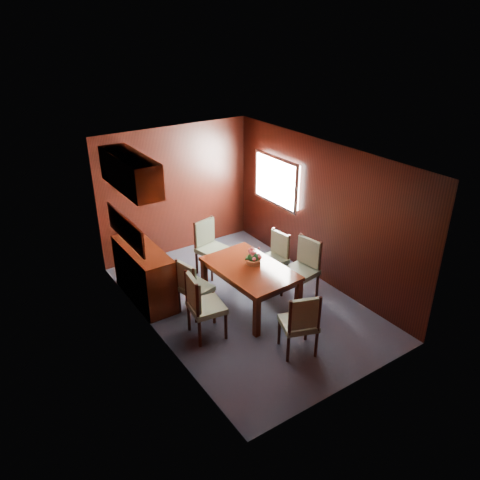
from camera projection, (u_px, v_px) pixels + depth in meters
ground at (245, 302)px, 7.47m from camera, size 4.50×4.50×0.00m
room_shell at (227, 202)px, 6.95m from camera, size 3.06×4.52×2.41m
sideboard at (144, 273)px, 7.39m from camera, size 0.48×1.40×0.90m
dining_table at (250, 273)px, 7.14m from camera, size 0.99×1.51×0.69m
chair_left_near at (201, 303)px, 6.46m from camera, size 0.51×0.53×1.01m
chair_left_far at (192, 285)px, 6.96m from camera, size 0.50×0.52×0.93m
chair_right_near at (304, 265)px, 7.42m from camera, size 0.52×0.54×1.00m
chair_right_far at (276, 255)px, 7.86m from camera, size 0.45×0.47×0.90m
chair_head at (301, 321)px, 6.12m from camera, size 0.57×0.56×0.96m
chair_foot at (209, 244)px, 8.12m from camera, size 0.56×0.54×0.98m
flower_centerpiece at (253, 256)px, 7.16m from camera, size 0.25×0.25×0.25m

